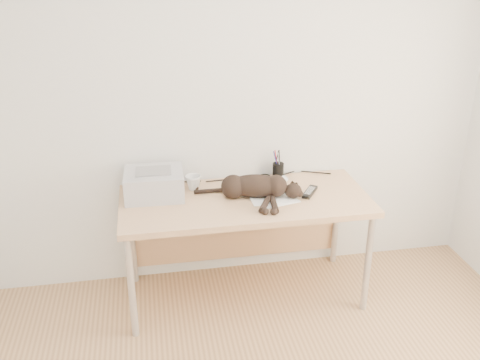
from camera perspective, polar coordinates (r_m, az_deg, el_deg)
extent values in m
plane|color=silver|center=(3.57, -0.50, 8.66)|extent=(3.50, 0.00, 3.50)
cube|color=tan|center=(3.45, 0.56, -2.25)|extent=(1.60, 0.70, 0.04)
cylinder|color=#B6B6B9|center=(3.33, -11.50, -11.21)|extent=(0.04, 0.04, 0.70)
cylinder|color=#B6B6B9|center=(3.58, 13.47, -8.66)|extent=(0.04, 0.04, 0.70)
cylinder|color=#B6B6B9|center=(3.84, -11.46, -6.13)|extent=(0.04, 0.04, 0.70)
cylinder|color=#B6B6B9|center=(4.06, 10.21, -4.26)|extent=(0.04, 0.04, 0.70)
cube|color=tan|center=(3.88, -0.38, -4.41)|extent=(1.48, 0.02, 0.60)
cube|color=#B1B0B5|center=(3.48, -9.14, -0.39)|extent=(0.38, 0.33, 0.17)
cube|color=black|center=(3.48, -9.15, -0.26)|extent=(0.32, 0.03, 0.10)
cube|color=gray|center=(3.45, -9.24, 0.96)|extent=(0.23, 0.17, 0.01)
cube|color=white|center=(3.42, 3.87, -2.11)|extent=(0.30, 0.24, 0.00)
cube|color=white|center=(3.43, 3.31, -1.96)|extent=(0.27, 0.19, 0.00)
ellipsoid|color=black|center=(3.43, 1.74, -0.65)|extent=(0.39, 0.24, 0.15)
sphere|color=black|center=(3.43, -0.73, -0.74)|extent=(0.16, 0.16, 0.16)
ellipsoid|color=black|center=(3.43, 5.69, -1.15)|extent=(0.13, 0.12, 0.10)
cone|color=black|center=(3.45, 5.61, -0.25)|extent=(0.05, 0.06, 0.05)
cone|color=black|center=(3.45, 6.04, -0.39)|extent=(0.05, 0.06, 0.05)
cylinder|color=black|center=(3.32, 2.73, -2.53)|extent=(0.09, 0.21, 0.04)
cylinder|color=black|center=(3.32, 3.63, -2.55)|extent=(0.09, 0.21, 0.04)
cylinder|color=black|center=(3.51, -3.05, -1.14)|extent=(0.23, 0.08, 0.03)
imported|color=white|center=(3.56, -5.00, -0.27)|extent=(0.14, 0.14, 0.10)
cylinder|color=black|center=(3.73, 4.09, 1.03)|extent=(0.08, 0.08, 0.11)
cylinder|color=#990C0C|center=(3.70, 3.94, 2.05)|extent=(0.01, 0.01, 0.14)
cylinder|color=navy|center=(3.72, 4.26, 2.13)|extent=(0.01, 0.01, 0.14)
cylinder|color=black|center=(3.69, 4.16, 2.00)|extent=(0.01, 0.01, 0.14)
cube|color=gray|center=(3.58, 3.79, -0.74)|extent=(0.06, 0.16, 0.02)
cube|color=black|center=(3.53, 7.45, -1.28)|extent=(0.15, 0.19, 0.02)
ellipsoid|color=white|center=(3.72, 4.55, 0.38)|extent=(0.10, 0.13, 0.04)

